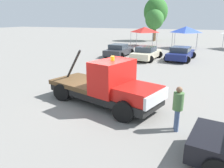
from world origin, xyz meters
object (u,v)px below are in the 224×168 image
(parked_car_cream, at_px, (146,53))
(tree_left, at_px, (154,19))
(parked_car_charcoal, at_px, (119,50))
(canopy_tent_red, at_px, (145,30))
(parked_car_navy, at_px, (181,54))
(traffic_cone, at_px, (117,82))
(canopy_tent_blue, at_px, (186,30))
(tow_truck, at_px, (108,86))
(person_near_truck, at_px, (178,106))
(tree_center, at_px, (156,12))

(parked_car_cream, relative_size, tree_left, 0.80)
(parked_car_charcoal, xyz_separation_m, canopy_tent_red, (0.32, 10.34, 1.75))
(parked_car_navy, xyz_separation_m, traffic_cone, (-2.86, -10.65, -0.40))
(parked_car_cream, bearing_deg, canopy_tent_blue, -9.41)
(parked_car_charcoal, distance_m, tree_left, 18.22)
(tow_truck, bearing_deg, canopy_tent_blue, 102.67)
(person_near_truck, xyz_separation_m, canopy_tent_blue, (-1.42, 24.60, 1.57))
(canopy_tent_red, relative_size, tree_left, 0.57)
(tree_left, bearing_deg, canopy_tent_red, -89.40)
(parked_car_charcoal, distance_m, canopy_tent_blue, 11.71)
(person_near_truck, bearing_deg, tree_center, -89.58)
(person_near_truck, bearing_deg, traffic_cone, -59.53)
(tow_truck, distance_m, tree_center, 33.29)
(canopy_tent_red, bearing_deg, tree_center, 91.12)
(parked_car_charcoal, height_order, tree_center, tree_center)
(tow_truck, relative_size, parked_car_navy, 1.27)
(traffic_cone, bearing_deg, parked_car_navy, 74.97)
(person_near_truck, xyz_separation_m, parked_car_navy, (-1.15, 15.02, -0.33))
(tow_truck, height_order, tree_left, tree_left)
(tow_truck, bearing_deg, parked_car_navy, 98.37)
(canopy_tent_blue, bearing_deg, parked_car_cream, -105.62)
(parked_car_navy, xyz_separation_m, canopy_tent_blue, (-0.27, 9.58, 1.90))
(parked_car_navy, relative_size, tree_left, 0.83)
(canopy_tent_blue, relative_size, tree_center, 0.42)
(parked_car_charcoal, bearing_deg, traffic_cone, -158.03)
(canopy_tent_red, bearing_deg, parked_car_cream, -75.19)
(parked_car_navy, height_order, tree_left, tree_left)
(parked_car_cream, relative_size, parked_car_navy, 0.97)
(parked_car_charcoal, height_order, canopy_tent_red, canopy_tent_red)
(tree_center, relative_size, traffic_cone, 13.98)
(person_near_truck, height_order, canopy_tent_red, canopy_tent_red)
(person_near_truck, distance_m, traffic_cone, 5.98)
(parked_car_charcoal, relative_size, traffic_cone, 8.23)
(parked_car_navy, xyz_separation_m, tree_center, (-6.37, 19.06, 4.51))
(canopy_tent_blue, height_order, tree_left, tree_left)
(tow_truck, bearing_deg, canopy_tent_red, 116.92)
(tow_truck, relative_size, tree_center, 0.80)
(canopy_tent_red, distance_m, traffic_cone, 21.23)
(canopy_tent_blue, bearing_deg, traffic_cone, -97.30)
(parked_car_charcoal, xyz_separation_m, tree_left, (0.24, 17.93, 3.27))
(canopy_tent_red, xyz_separation_m, traffic_cone, (3.34, -20.85, -2.15))
(parked_car_charcoal, relative_size, parked_car_navy, 0.94)
(parked_car_charcoal, distance_m, parked_car_navy, 6.52)
(parked_car_charcoal, xyz_separation_m, tree_center, (0.15, 19.19, 4.51))
(person_near_truck, height_order, canopy_tent_blue, canopy_tent_blue)
(parked_car_charcoal, bearing_deg, canopy_tent_red, 0.98)
(canopy_tent_red, bearing_deg, tow_truck, -80.39)
(parked_car_charcoal, xyz_separation_m, traffic_cone, (3.66, -10.51, -0.39))
(tow_truck, relative_size, parked_car_charcoal, 1.36)
(tree_center, bearing_deg, traffic_cone, -83.25)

